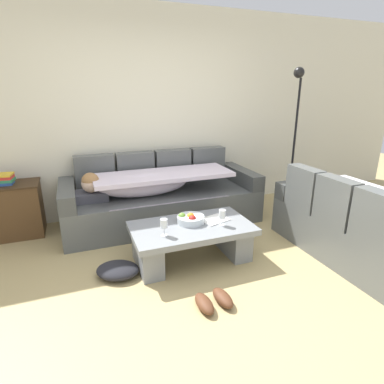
{
  "coord_description": "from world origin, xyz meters",
  "views": [
    {
      "loc": [
        -0.93,
        -2.1,
        1.67
      ],
      "look_at": [
        0.29,
        1.09,
        0.55
      ],
      "focal_mm": 29.26,
      "sensor_mm": 36.0,
      "label": 1
    }
  ],
  "objects": [
    {
      "name": "ground_plane",
      "position": [
        0.0,
        0.0,
        0.0
      ],
      "size": [
        14.0,
        14.0,
        0.0
      ],
      "primitive_type": "plane",
      "color": "tan"
    },
    {
      "name": "back_wall",
      "position": [
        0.0,
        2.15,
        1.35
      ],
      "size": [
        9.0,
        0.1,
        2.7
      ],
      "primitive_type": "cube",
      "color": "beige",
      "rests_on": "ground_plane"
    },
    {
      "name": "couch_along_wall",
      "position": [
        0.04,
        1.63,
        0.33
      ],
      "size": [
        2.46,
        0.92,
        0.88
      ],
      "color": "#545857",
      "rests_on": "ground_plane"
    },
    {
      "name": "couch_near_window",
      "position": [
        1.73,
        0.04,
        0.33
      ],
      "size": [
        0.92,
        1.72,
        0.88
      ],
      "rotation": [
        0.0,
        0.0,
        1.57
      ],
      "color": "#545857",
      "rests_on": "ground_plane"
    },
    {
      "name": "coffee_table",
      "position": [
        0.09,
        0.57,
        0.24
      ],
      "size": [
        1.2,
        0.68,
        0.38
      ],
      "color": "gray",
      "rests_on": "ground_plane"
    },
    {
      "name": "fruit_bowl",
      "position": [
        0.1,
        0.64,
        0.42
      ],
      "size": [
        0.28,
        0.28,
        0.1
      ],
      "color": "silver",
      "rests_on": "coffee_table"
    },
    {
      "name": "wine_glass_near_left",
      "position": [
        -0.23,
        0.45,
        0.5
      ],
      "size": [
        0.07,
        0.07,
        0.17
      ],
      "color": "silver",
      "rests_on": "coffee_table"
    },
    {
      "name": "wine_glass_near_right",
      "position": [
        0.37,
        0.46,
        0.5
      ],
      "size": [
        0.07,
        0.07,
        0.17
      ],
      "color": "silver",
      "rests_on": "coffee_table"
    },
    {
      "name": "open_magazine",
      "position": [
        0.36,
        0.61,
        0.39
      ],
      "size": [
        0.33,
        0.28,
        0.01
      ],
      "primitive_type": "cube",
      "rotation": [
        0.0,
        0.0,
        0.3
      ],
      "color": "white",
      "rests_on": "coffee_table"
    },
    {
      "name": "side_cabinet",
      "position": [
        -1.71,
        1.85,
        0.32
      ],
      "size": [
        0.72,
        0.44,
        0.64
      ],
      "color": "#50351C",
      "rests_on": "ground_plane"
    },
    {
      "name": "book_stack_on_cabinet",
      "position": [
        -1.68,
        1.85,
        0.7
      ],
      "size": [
        0.18,
        0.21,
        0.12
      ],
      "color": "#2D569E",
      "rests_on": "side_cabinet"
    },
    {
      "name": "floor_lamp",
      "position": [
        2.0,
        1.54,
        1.12
      ],
      "size": [
        0.33,
        0.31,
        1.95
      ],
      "color": "black",
      "rests_on": "ground_plane"
    },
    {
      "name": "pair_of_shoes",
      "position": [
        -0.0,
        -0.17,
        0.04
      ],
      "size": [
        0.3,
        0.29,
        0.09
      ],
      "color": "#59331E",
      "rests_on": "ground_plane"
    },
    {
      "name": "crumpled_garment",
      "position": [
        -0.67,
        0.54,
        0.06
      ],
      "size": [
        0.5,
        0.47,
        0.12
      ],
      "primitive_type": "ellipsoid",
      "rotation": [
        0.0,
        0.0,
        2.67
      ],
      "color": "#232328",
      "rests_on": "ground_plane"
    }
  ]
}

